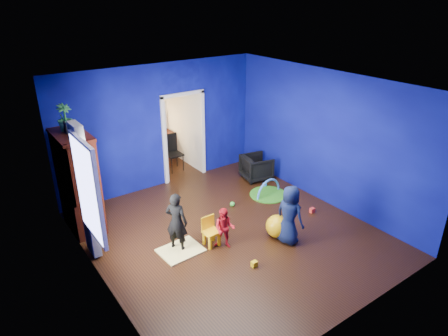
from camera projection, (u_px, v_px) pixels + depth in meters
floor at (231, 234)px, 7.77m from camera, size 5.00×5.50×0.01m
ceiling at (232, 85)px, 6.59m from camera, size 5.00×5.50×0.01m
wall_back at (161, 127)px, 9.23m from camera, size 5.00×0.02×2.90m
wall_front at (358, 235)px, 5.14m from camera, size 5.00×0.02×2.90m
wall_left at (94, 205)px, 5.85m from camera, size 0.02×5.50×2.90m
wall_right at (325, 138)px, 8.51m from camera, size 0.02×5.50×2.90m
alcove at (166, 121)px, 10.28m from camera, size 1.00×1.75×2.50m
armchair at (256, 167)px, 9.93m from camera, size 0.80×0.79×0.62m
child_black at (177, 222)px, 7.10m from camera, size 0.46×0.49×1.13m
child_navy at (290, 215)px, 7.30m from camera, size 0.46×0.62×1.15m
toddler_red at (224, 228)px, 7.22m from camera, size 0.49×0.48×0.79m
vase at (74, 133)px, 6.98m from camera, size 0.19×0.19×0.18m
potted_plant at (64, 117)px, 7.30m from camera, size 0.36×0.36×0.50m
tv_armoire at (78, 182)px, 7.64m from camera, size 0.58×1.14×1.96m
crt_tv at (80, 180)px, 7.64m from camera, size 0.46×0.70×0.54m
yellow_blanket at (181, 250)px, 7.25m from camera, size 0.78×0.63×0.03m
hopper_ball at (277, 226)px, 7.61m from camera, size 0.44×0.44×0.44m
kid_chair at (212, 233)px, 7.34m from camera, size 0.29×0.29×0.50m
play_mat at (268, 194)px, 9.24m from camera, size 0.86×0.86×0.02m
toy_arch at (268, 194)px, 9.24m from camera, size 0.77×0.15×0.77m
window_left at (87, 190)px, 6.08m from camera, size 0.03×0.95×1.55m
curtain at (85, 192)px, 6.67m from camera, size 0.14×0.42×2.40m
doorway at (184, 138)px, 9.71m from camera, size 1.16×0.10×2.10m
study_desk at (157, 146)px, 11.10m from camera, size 0.88×0.44×0.75m
desk_monitor at (154, 125)px, 10.96m from camera, size 0.40×0.05×0.32m
desk_lamp at (146, 128)px, 10.77m from camera, size 0.14×0.14×0.14m
folding_chair at (174, 154)px, 10.36m from camera, size 0.40×0.40×0.92m
book_shelf at (151, 87)px, 10.52m from camera, size 0.88×0.24×0.04m
toy_0 at (312, 210)px, 8.50m from camera, size 0.10×0.08×0.10m
toy_1 at (265, 184)px, 9.62m from camera, size 0.11×0.11×0.11m
toy_2 at (254, 264)px, 6.83m from camera, size 0.10×0.08×0.10m
toy_3 at (232, 204)px, 8.75m from camera, size 0.11×0.11×0.11m
toy_4 at (288, 211)px, 8.47m from camera, size 0.10×0.08×0.10m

